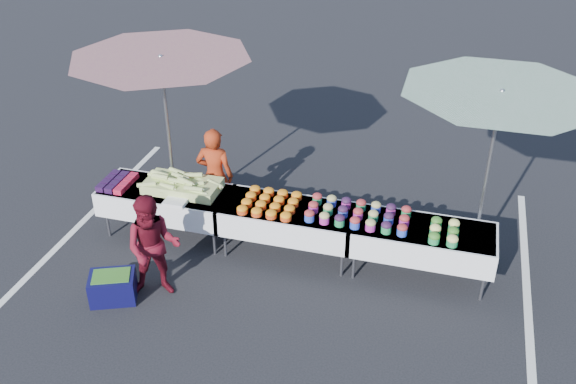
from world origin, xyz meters
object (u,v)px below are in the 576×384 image
(umbrella_left, at_px, (162,71))
(umbrella_right, at_px, (499,107))
(table_center, at_px, (288,218))
(table_left, at_px, (166,199))
(vendor, at_px, (215,176))
(table_right, at_px, (422,239))
(storage_bin, at_px, (113,287))
(customer, at_px, (153,247))

(umbrella_left, bearing_deg, umbrella_right, 0.67)
(table_center, height_order, umbrella_right, umbrella_right)
(table_left, distance_m, vendor, 0.79)
(table_left, relative_size, table_right, 1.00)
(storage_bin, bearing_deg, umbrella_left, 68.26)
(table_left, bearing_deg, vendor, 45.70)
(umbrella_left, xyz_separation_m, umbrella_right, (4.39, 0.05, -0.03))
(table_left, bearing_deg, umbrella_right, 7.05)
(table_center, bearing_deg, umbrella_left, 165.90)
(vendor, xyz_separation_m, umbrella_left, (-0.64, -0.07, 1.56))
(vendor, bearing_deg, storage_bin, 69.47)
(umbrella_left, height_order, umbrella_right, umbrella_left)
(table_right, distance_m, storage_bin, 3.99)
(vendor, relative_size, umbrella_left, 0.55)
(table_right, distance_m, umbrella_right, 1.91)
(table_center, height_order, customer, customer)
(customer, distance_m, umbrella_right, 4.54)
(customer, height_order, umbrella_right, umbrella_right)
(table_right, bearing_deg, customer, -158.30)
(vendor, relative_size, umbrella_right, 0.47)
(storage_bin, bearing_deg, table_right, -0.25)
(table_left, xyz_separation_m, table_center, (1.80, 0.00, 0.00))
(table_center, xyz_separation_m, storage_bin, (-1.86, -1.53, -0.39))
(umbrella_left, bearing_deg, table_right, -7.36)
(table_center, bearing_deg, umbrella_right, 12.03)
(vendor, distance_m, umbrella_right, 4.05)
(table_right, xyz_separation_m, umbrella_left, (-3.70, 0.48, 1.73))
(table_center, xyz_separation_m, vendor, (-1.26, 0.55, 0.17))
(table_center, distance_m, umbrella_left, 2.62)
(table_left, relative_size, table_center, 1.00)
(umbrella_left, bearing_deg, table_left, -77.71)
(table_center, relative_size, vendor, 1.24)
(table_right, bearing_deg, umbrella_left, 172.64)
(table_left, height_order, umbrella_left, umbrella_left)
(table_center, relative_size, storage_bin, 2.75)
(vendor, distance_m, customer, 1.82)
(table_right, height_order, vendor, vendor)
(table_center, xyz_separation_m, table_right, (1.80, 0.00, 0.00))
(vendor, height_order, umbrella_right, umbrella_right)
(table_left, height_order, vendor, vendor)
(vendor, xyz_separation_m, umbrella_right, (3.75, -0.02, 1.53))
(umbrella_left, bearing_deg, storage_bin, -88.84)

